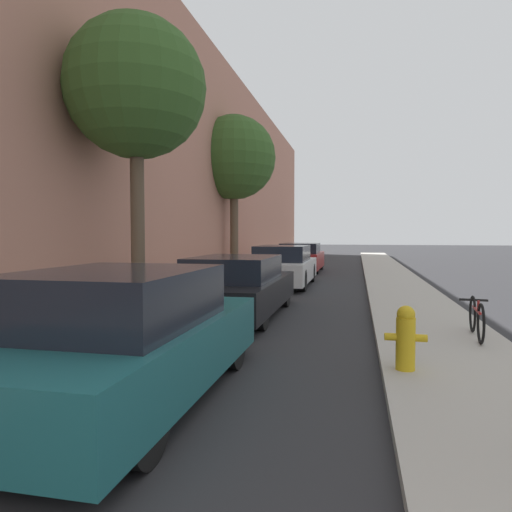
{
  "coord_description": "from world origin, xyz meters",
  "views": [
    {
      "loc": [
        1.59,
        1.06,
        1.77
      ],
      "look_at": [
        -0.51,
        10.61,
        1.29
      ],
      "focal_mm": 32.4,
      "sensor_mm": 36.0,
      "label": 1
    }
  ],
  "objects_px": {
    "parked_car_red": "(301,258)",
    "street_tree_near": "(136,90)",
    "fire_hydrant": "(406,337)",
    "parked_car_black": "(236,287)",
    "parked_car_white": "(283,266)",
    "street_tree_far": "(234,158)",
    "bicycle": "(476,318)",
    "parked_car_teal": "(122,338)"
  },
  "relations": [
    {
      "from": "parked_car_teal",
      "to": "street_tree_far",
      "type": "relative_size",
      "value": 0.64
    },
    {
      "from": "fire_hydrant",
      "to": "bicycle",
      "type": "xyz_separation_m",
      "value": [
        1.28,
        2.05,
        -0.09
      ]
    },
    {
      "from": "street_tree_far",
      "to": "bicycle",
      "type": "distance_m",
      "value": 13.58
    },
    {
      "from": "parked_car_white",
      "to": "parked_car_red",
      "type": "bearing_deg",
      "value": 91.31
    },
    {
      "from": "parked_car_black",
      "to": "fire_hydrant",
      "type": "relative_size",
      "value": 5.81
    },
    {
      "from": "parked_car_red",
      "to": "parked_car_black",
      "type": "bearing_deg",
      "value": -89.83
    },
    {
      "from": "parked_car_red",
      "to": "street_tree_far",
      "type": "height_order",
      "value": "street_tree_far"
    },
    {
      "from": "parked_car_white",
      "to": "street_tree_far",
      "type": "relative_size",
      "value": 0.71
    },
    {
      "from": "parked_car_teal",
      "to": "parked_car_red",
      "type": "xyz_separation_m",
      "value": [
        -0.14,
        17.02,
        -0.02
      ]
    },
    {
      "from": "parked_car_black",
      "to": "parked_car_white",
      "type": "xyz_separation_m",
      "value": [
        0.1,
        5.85,
        0.03
      ]
    },
    {
      "from": "parked_car_black",
      "to": "parked_car_red",
      "type": "relative_size",
      "value": 1.06
    },
    {
      "from": "street_tree_near",
      "to": "parked_car_teal",
      "type": "bearing_deg",
      "value": -65.47
    },
    {
      "from": "parked_car_teal",
      "to": "street_tree_near",
      "type": "distance_m",
      "value": 5.96
    },
    {
      "from": "parked_car_teal",
      "to": "street_tree_near",
      "type": "bearing_deg",
      "value": 114.53
    },
    {
      "from": "street_tree_near",
      "to": "bicycle",
      "type": "bearing_deg",
      "value": -6.2
    },
    {
      "from": "street_tree_near",
      "to": "fire_hydrant",
      "type": "relative_size",
      "value": 7.54
    },
    {
      "from": "parked_car_white",
      "to": "parked_car_red",
      "type": "relative_size",
      "value": 1.08
    },
    {
      "from": "parked_car_white",
      "to": "fire_hydrant",
      "type": "height_order",
      "value": "parked_car_white"
    },
    {
      "from": "parked_car_white",
      "to": "street_tree_far",
      "type": "height_order",
      "value": "street_tree_far"
    },
    {
      "from": "parked_car_black",
      "to": "fire_hydrant",
      "type": "height_order",
      "value": "parked_car_black"
    },
    {
      "from": "street_tree_near",
      "to": "parked_car_white",
      "type": "bearing_deg",
      "value": 74.95
    },
    {
      "from": "fire_hydrant",
      "to": "parked_car_white",
      "type": "bearing_deg",
      "value": 107.4
    },
    {
      "from": "parked_car_teal",
      "to": "street_tree_far",
      "type": "xyz_separation_m",
      "value": [
        -2.6,
        14.23,
        4.23
      ]
    },
    {
      "from": "fire_hydrant",
      "to": "street_tree_near",
      "type": "bearing_deg",
      "value": 150.86
    },
    {
      "from": "parked_car_black",
      "to": "bicycle",
      "type": "xyz_separation_m",
      "value": [
        4.39,
        -1.72,
        -0.19
      ]
    },
    {
      "from": "parked_car_red",
      "to": "bicycle",
      "type": "height_order",
      "value": "parked_car_red"
    },
    {
      "from": "bicycle",
      "to": "street_tree_near",
      "type": "bearing_deg",
      "value": 179.31
    },
    {
      "from": "parked_car_red",
      "to": "street_tree_near",
      "type": "height_order",
      "value": "street_tree_near"
    },
    {
      "from": "bicycle",
      "to": "parked_car_white",
      "type": "bearing_deg",
      "value": 125.06
    },
    {
      "from": "parked_car_black",
      "to": "street_tree_near",
      "type": "relative_size",
      "value": 0.77
    },
    {
      "from": "street_tree_far",
      "to": "fire_hydrant",
      "type": "distance_m",
      "value": 14.7
    },
    {
      "from": "parked_car_red",
      "to": "parked_car_white",
      "type": "bearing_deg",
      "value": -88.69
    },
    {
      "from": "fire_hydrant",
      "to": "parked_car_black",
      "type": "bearing_deg",
      "value": 129.61
    },
    {
      "from": "street_tree_far",
      "to": "bicycle",
      "type": "height_order",
      "value": "street_tree_far"
    },
    {
      "from": "parked_car_red",
      "to": "bicycle",
      "type": "relative_size",
      "value": 2.86
    },
    {
      "from": "parked_car_white",
      "to": "bicycle",
      "type": "bearing_deg",
      "value": -60.46
    },
    {
      "from": "parked_car_black",
      "to": "bicycle",
      "type": "relative_size",
      "value": 3.04
    },
    {
      "from": "street_tree_near",
      "to": "bicycle",
      "type": "distance_m",
      "value": 7.45
    },
    {
      "from": "parked_car_teal",
      "to": "parked_car_red",
      "type": "relative_size",
      "value": 0.98
    },
    {
      "from": "parked_car_teal",
      "to": "parked_car_black",
      "type": "height_order",
      "value": "parked_car_teal"
    },
    {
      "from": "street_tree_far",
      "to": "bicycle",
      "type": "xyz_separation_m",
      "value": [
        6.89,
        -10.82,
        -4.46
      ]
    },
    {
      "from": "parked_car_white",
      "to": "fire_hydrant",
      "type": "distance_m",
      "value": 10.07
    }
  ]
}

